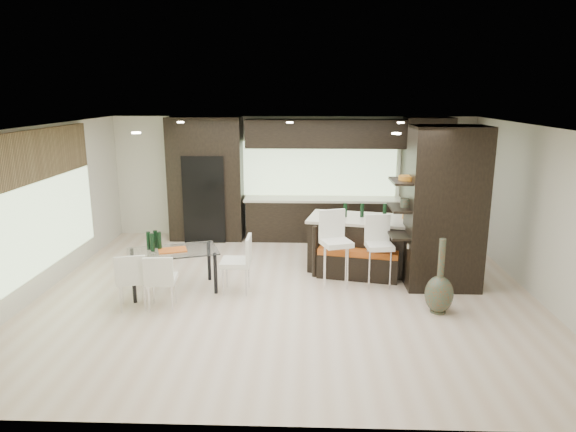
{
  "coord_description": "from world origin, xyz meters",
  "views": [
    {
      "loc": [
        0.31,
        -7.93,
        3.22
      ],
      "look_at": [
        0.0,
        0.6,
        1.15
      ],
      "focal_mm": 32.0,
      "sensor_mm": 36.0,
      "label": 1
    }
  ],
  "objects_px": {
    "chair_end": "(236,266)",
    "stool_mid": "(379,258)",
    "kitchen_island": "(373,244)",
    "chair_near": "(162,283)",
    "stool_left": "(336,256)",
    "bench": "(358,262)",
    "stool_right": "(422,257)",
    "chair_far": "(132,282)",
    "floor_vase": "(440,276)",
    "dining_table": "(174,271)"
  },
  "relations": [
    {
      "from": "chair_end",
      "to": "stool_mid",
      "type": "bearing_deg",
      "value": -81.55
    },
    {
      "from": "kitchen_island",
      "to": "chair_near",
      "type": "distance_m",
      "value": 3.89
    },
    {
      "from": "stool_left",
      "to": "bench",
      "type": "distance_m",
      "value": 0.66
    },
    {
      "from": "stool_mid",
      "to": "stool_right",
      "type": "bearing_deg",
      "value": -7.06
    },
    {
      "from": "bench",
      "to": "chair_far",
      "type": "distance_m",
      "value": 3.86
    },
    {
      "from": "floor_vase",
      "to": "stool_right",
      "type": "bearing_deg",
      "value": 91.86
    },
    {
      "from": "dining_table",
      "to": "stool_right",
      "type": "bearing_deg",
      "value": -15.06
    },
    {
      "from": "dining_table",
      "to": "chair_near",
      "type": "relative_size",
      "value": 1.79
    },
    {
      "from": "kitchen_island",
      "to": "dining_table",
      "type": "xyz_separation_m",
      "value": [
        -3.41,
        -1.17,
        -0.14
      ]
    },
    {
      "from": "bench",
      "to": "chair_near",
      "type": "relative_size",
      "value": 1.76
    },
    {
      "from": "stool_mid",
      "to": "floor_vase",
      "type": "height_order",
      "value": "floor_vase"
    },
    {
      "from": "stool_mid",
      "to": "floor_vase",
      "type": "xyz_separation_m",
      "value": [
        0.76,
        -1.06,
        0.09
      ]
    },
    {
      "from": "stool_left",
      "to": "stool_mid",
      "type": "bearing_deg",
      "value": -18.56
    },
    {
      "from": "stool_left",
      "to": "floor_vase",
      "type": "bearing_deg",
      "value": -54.94
    },
    {
      "from": "kitchen_island",
      "to": "stool_mid",
      "type": "bearing_deg",
      "value": -78.19
    },
    {
      "from": "stool_mid",
      "to": "chair_far",
      "type": "bearing_deg",
      "value": -170.74
    },
    {
      "from": "dining_table",
      "to": "chair_far",
      "type": "relative_size",
      "value": 1.75
    },
    {
      "from": "stool_right",
      "to": "chair_near",
      "type": "height_order",
      "value": "stool_right"
    },
    {
      "from": "floor_vase",
      "to": "chair_end",
      "type": "xyz_separation_m",
      "value": [
        -3.13,
        0.71,
        -0.14
      ]
    },
    {
      "from": "stool_left",
      "to": "stool_mid",
      "type": "relative_size",
      "value": 1.07
    },
    {
      "from": "chair_far",
      "to": "bench",
      "type": "bearing_deg",
      "value": 6.85
    },
    {
      "from": "stool_mid",
      "to": "dining_table",
      "type": "distance_m",
      "value": 3.43
    },
    {
      "from": "stool_left",
      "to": "bench",
      "type": "bearing_deg",
      "value": 26.09
    },
    {
      "from": "bench",
      "to": "chair_far",
      "type": "relative_size",
      "value": 1.72
    },
    {
      "from": "stool_right",
      "to": "chair_near",
      "type": "xyz_separation_m",
      "value": [
        -4.13,
        -1.04,
        -0.11
      ]
    },
    {
      "from": "kitchen_island",
      "to": "bench",
      "type": "xyz_separation_m",
      "value": [
        -0.3,
        -0.4,
        -0.22
      ]
    },
    {
      "from": "dining_table",
      "to": "floor_vase",
      "type": "bearing_deg",
      "value": -29.37
    },
    {
      "from": "stool_right",
      "to": "chair_end",
      "type": "bearing_deg",
      "value": -152.96
    },
    {
      "from": "bench",
      "to": "dining_table",
      "type": "height_order",
      "value": "dining_table"
    },
    {
      "from": "stool_right",
      "to": "bench",
      "type": "relative_size",
      "value": 0.73
    },
    {
      "from": "stool_right",
      "to": "kitchen_island",
      "type": "bearing_deg",
      "value": 151.8
    },
    {
      "from": "chair_near",
      "to": "chair_far",
      "type": "height_order",
      "value": "chair_far"
    },
    {
      "from": "stool_right",
      "to": "chair_end",
      "type": "xyz_separation_m",
      "value": [
        -3.1,
        -0.33,
        -0.08
      ]
    },
    {
      "from": "bench",
      "to": "floor_vase",
      "type": "relative_size",
      "value": 1.23
    },
    {
      "from": "chair_far",
      "to": "floor_vase",
      "type": "bearing_deg",
      "value": -15.73
    },
    {
      "from": "stool_mid",
      "to": "stool_right",
      "type": "xyz_separation_m",
      "value": [
        0.72,
        -0.01,
        0.03
      ]
    },
    {
      "from": "dining_table",
      "to": "chair_far",
      "type": "height_order",
      "value": "chair_far"
    },
    {
      "from": "stool_left",
      "to": "dining_table",
      "type": "height_order",
      "value": "stool_left"
    },
    {
      "from": "stool_mid",
      "to": "bench",
      "type": "height_order",
      "value": "stool_mid"
    },
    {
      "from": "kitchen_island",
      "to": "floor_vase",
      "type": "relative_size",
      "value": 2.05
    },
    {
      "from": "stool_mid",
      "to": "chair_end",
      "type": "height_order",
      "value": "stool_mid"
    },
    {
      "from": "stool_left",
      "to": "floor_vase",
      "type": "height_order",
      "value": "floor_vase"
    },
    {
      "from": "chair_near",
      "to": "chair_end",
      "type": "bearing_deg",
      "value": 29.08
    },
    {
      "from": "stool_left",
      "to": "bench",
      "type": "height_order",
      "value": "stool_left"
    },
    {
      "from": "floor_vase",
      "to": "dining_table",
      "type": "distance_m",
      "value": 4.24
    },
    {
      "from": "chair_near",
      "to": "chair_far",
      "type": "distance_m",
      "value": 0.45
    },
    {
      "from": "chair_end",
      "to": "dining_table",
      "type": "bearing_deg",
      "value": 90.13
    },
    {
      "from": "kitchen_island",
      "to": "chair_far",
      "type": "bearing_deg",
      "value": -142.3
    },
    {
      "from": "stool_right",
      "to": "chair_end",
      "type": "relative_size",
      "value": 1.18
    },
    {
      "from": "stool_right",
      "to": "dining_table",
      "type": "relative_size",
      "value": 0.72
    }
  ]
}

